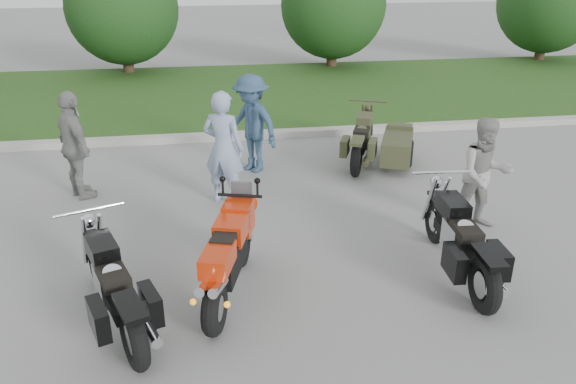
{
  "coord_description": "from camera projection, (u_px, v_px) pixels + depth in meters",
  "views": [
    {
      "loc": [
        -0.66,
        -6.12,
        3.9
      ],
      "look_at": [
        0.46,
        0.99,
        0.8
      ],
      "focal_mm": 35.0,
      "sensor_mm": 36.0,
      "label": 1
    }
  ],
  "objects": [
    {
      "name": "person_back",
      "position": [
        75.0,
        146.0,
        9.32
      ],
      "size": [
        0.95,
        1.16,
        1.84
      ],
      "primitive_type": "imported",
      "rotation": [
        0.0,
        0.0,
        2.12
      ],
      "color": "gray",
      "rests_on": "ground"
    },
    {
      "name": "tree_mid_right",
      "position": [
        333.0,
        5.0,
        19.15
      ],
      "size": [
        3.6,
        3.6,
        4.0
      ],
      "color": "#3F2B1C",
      "rests_on": "ground"
    },
    {
      "name": "sportbike_red",
      "position": [
        228.0,
        255.0,
        6.64
      ],
      "size": [
        0.8,
        2.06,
        1.0
      ],
      "rotation": [
        0.0,
        0.0,
        -0.29
      ],
      "color": "black",
      "rests_on": "ground"
    },
    {
      "name": "curb",
      "position": [
        233.0,
        136.0,
        12.61
      ],
      "size": [
        60.0,
        0.3,
        0.15
      ],
      "primitive_type": "cube",
      "color": "#A7A59D",
      "rests_on": "ground"
    },
    {
      "name": "person_grey",
      "position": [
        484.0,
        175.0,
        8.3
      ],
      "size": [
        0.86,
        0.69,
        1.71
      ],
      "primitive_type": "imported",
      "rotation": [
        0.0,
        0.0,
        -0.05
      ],
      "color": "#969691",
      "rests_on": "ground"
    },
    {
      "name": "tree_mid_left",
      "position": [
        122.0,
        8.0,
        18.14
      ],
      "size": [
        3.6,
        3.6,
        4.0
      ],
      "color": "#3F2B1C",
      "rests_on": "ground"
    },
    {
      "name": "cruiser_sidecar",
      "position": [
        382.0,
        145.0,
        10.95
      ],
      "size": [
        1.64,
        2.19,
        0.89
      ],
      "rotation": [
        0.0,
        0.0,
        -0.4
      ],
      "color": "black",
      "rests_on": "ground"
    },
    {
      "name": "ground",
      "position": [
        265.0,
        282.0,
        7.19
      ],
      "size": [
        80.0,
        80.0,
        0.0
      ],
      "primitive_type": "plane",
      "color": "gray",
      "rests_on": "ground"
    },
    {
      "name": "tree_far_right",
      "position": [
        549.0,
        2.0,
        20.29
      ],
      "size": [
        3.6,
        3.6,
        4.0
      ],
      "color": "#3F2B1C",
      "rests_on": "ground"
    },
    {
      "name": "grass_strip",
      "position": [
        224.0,
        94.0,
        16.37
      ],
      "size": [
        60.0,
        8.0,
        0.14
      ],
      "primitive_type": "cube",
      "color": "#335A1F",
      "rests_on": "ground"
    },
    {
      "name": "person_denim",
      "position": [
        251.0,
        124.0,
        10.49
      ],
      "size": [
        1.31,
        1.35,
        1.86
      ],
      "primitive_type": "imported",
      "rotation": [
        0.0,
        0.0,
        -0.84
      ],
      "color": "#304965",
      "rests_on": "ground"
    },
    {
      "name": "cruiser_left",
      "position": [
        115.0,
        291.0,
        6.15
      ],
      "size": [
        1.02,
        2.28,
        0.92
      ],
      "rotation": [
        0.0,
        0.0,
        0.36
      ],
      "color": "black",
      "rests_on": "ground"
    },
    {
      "name": "cruiser_right",
      "position": [
        462.0,
        244.0,
        7.13
      ],
      "size": [
        0.44,
        2.41,
        0.93
      ],
      "rotation": [
        0.0,
        0.0,
        -0.07
      ],
      "color": "black",
      "rests_on": "ground"
    },
    {
      "name": "person_stripe",
      "position": [
        224.0,
        148.0,
        9.11
      ],
      "size": [
        0.83,
        0.72,
        1.9
      ],
      "primitive_type": "imported",
      "rotation": [
        0.0,
        0.0,
        2.66
      ],
      "color": "#8C9CBF",
      "rests_on": "ground"
    }
  ]
}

